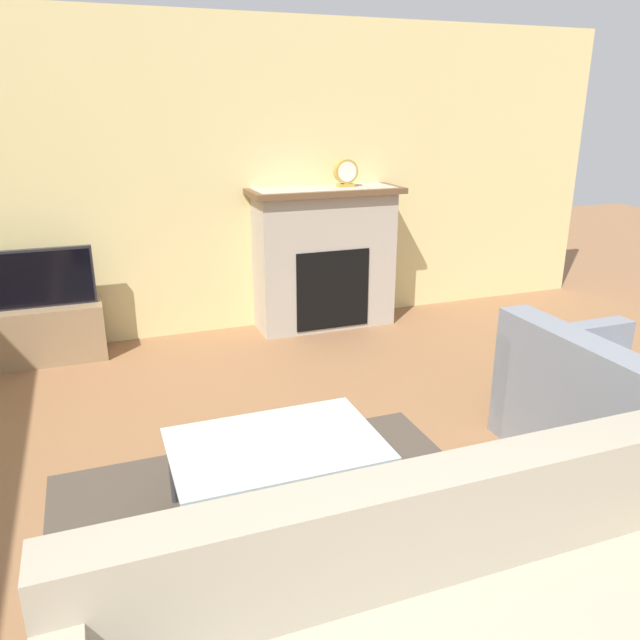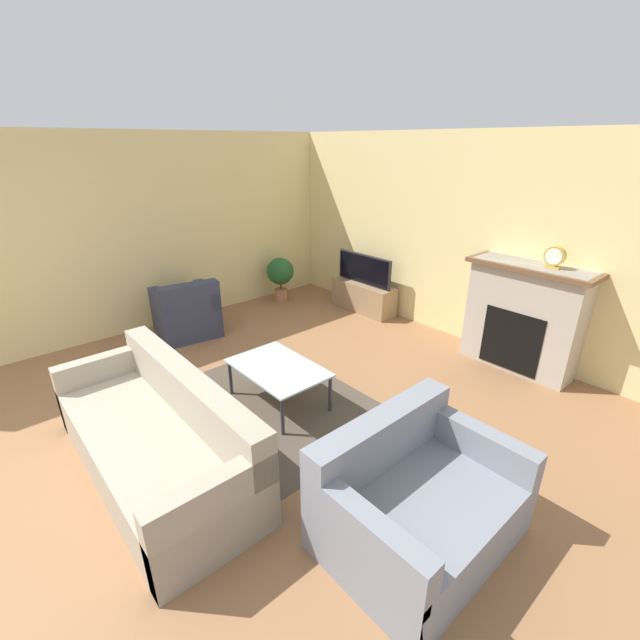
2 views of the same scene
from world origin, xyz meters
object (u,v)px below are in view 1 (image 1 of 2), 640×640
coffee_table (276,449)px  mantel_clock (346,173)px  tv (22,280)px  couch_loveseat (626,424)px

coffee_table → mantel_clock: 3.20m
tv → mantel_clock: mantel_clock is taller
tv → mantel_clock: 2.82m
couch_loveseat → mantel_clock: 3.17m
couch_loveseat → mantel_clock: (-0.49, 2.92, 1.12)m
mantel_clock → coffee_table: bearing=-118.9°
tv → coffee_table: size_ratio=1.04×
couch_loveseat → coffee_table: (-1.96, 0.27, 0.09)m
couch_loveseat → coffee_table: size_ratio=1.29×
couch_loveseat → mantel_clock: mantel_clock is taller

